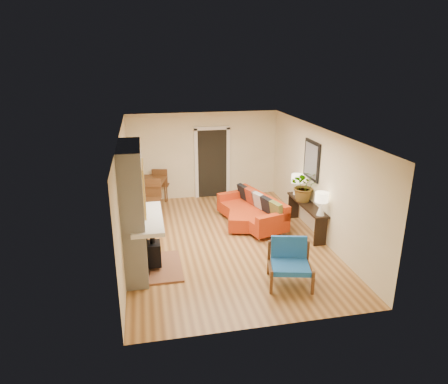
# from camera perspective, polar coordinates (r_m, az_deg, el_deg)

# --- Properties ---
(room_shell) EXTENTS (6.50, 6.50, 6.50)m
(room_shell) POSITION_cam_1_polar(r_m,az_deg,el_deg) (11.65, 0.51, 4.38)
(room_shell) COLOR #BD8648
(room_shell) RESTS_ON ground
(fireplace) EXTENTS (1.09, 1.68, 2.60)m
(fireplace) POSITION_cam_1_polar(r_m,az_deg,el_deg) (7.95, -12.52, -3.03)
(fireplace) COLOR white
(fireplace) RESTS_ON ground
(sofa) EXTENTS (1.48, 2.28, 0.83)m
(sofa) POSITION_cam_1_polar(r_m,az_deg,el_deg) (10.35, 4.31, -2.64)
(sofa) COLOR silver
(sofa) RESTS_ON ground
(ottoman) EXTENTS (0.99, 0.99, 0.41)m
(ottoman) POSITION_cam_1_polar(r_m,az_deg,el_deg) (10.02, 3.04, -4.15)
(ottoman) COLOR silver
(ottoman) RESTS_ON ground
(blue_chair) EXTENTS (0.97, 0.95, 0.84)m
(blue_chair) POSITION_cam_1_polar(r_m,az_deg,el_deg) (7.83, 9.36, -9.50)
(blue_chair) COLOR brown
(blue_chair) RESTS_ON ground
(dining_table) EXTENTS (1.10, 1.92, 1.01)m
(dining_table) POSITION_cam_1_polar(r_m,az_deg,el_deg) (11.51, -10.01, 0.92)
(dining_table) COLOR brown
(dining_table) RESTS_ON ground
(console_table) EXTENTS (0.34, 1.85, 0.72)m
(console_table) POSITION_cam_1_polar(r_m,az_deg,el_deg) (10.03, 11.72, -2.41)
(console_table) COLOR black
(console_table) RESTS_ON ground
(lamp_near) EXTENTS (0.30, 0.30, 0.54)m
(lamp_near) POSITION_cam_1_polar(r_m,az_deg,el_deg) (9.21, 13.76, -1.26)
(lamp_near) COLOR white
(lamp_near) RESTS_ON console_table
(lamp_far) EXTENTS (0.30, 0.30, 0.54)m
(lamp_far) POSITION_cam_1_polar(r_m,az_deg,el_deg) (10.50, 10.39, 1.44)
(lamp_far) COLOR white
(lamp_far) RESTS_ON console_table
(houseplant) EXTENTS (0.80, 0.72, 0.80)m
(houseplant) POSITION_cam_1_polar(r_m,az_deg,el_deg) (10.02, 11.44, 0.91)
(houseplant) COLOR #1E5919
(houseplant) RESTS_ON console_table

